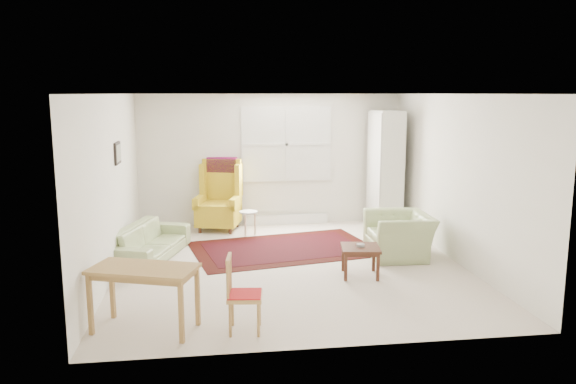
{
  "coord_description": "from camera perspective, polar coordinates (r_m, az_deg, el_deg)",
  "views": [
    {
      "loc": [
        -1.12,
        -7.9,
        2.51
      ],
      "look_at": [
        0.0,
        0.3,
        1.05
      ],
      "focal_mm": 35.0,
      "sensor_mm": 36.0,
      "label": 1
    }
  ],
  "objects": [
    {
      "name": "room",
      "position": [
        8.28,
        0.21,
        1.3
      ],
      "size": [
        5.04,
        5.54,
        2.51
      ],
      "color": "beige",
      "rests_on": "ground"
    },
    {
      "name": "sofa",
      "position": [
        8.89,
        -13.91,
        -4.29
      ],
      "size": [
        1.19,
        1.91,
        0.72
      ],
      "primitive_type": "imported",
      "rotation": [
        0.0,
        0.0,
        1.27
      ],
      "color": "#98A870",
      "rests_on": "ground"
    },
    {
      "name": "desk_chair",
      "position": [
        6.04,
        -4.41,
        -10.3
      ],
      "size": [
        0.4,
        0.4,
        0.83
      ],
      "primitive_type": null,
      "rotation": [
        0.0,
        0.0,
        1.45
      ],
      "color": "#AC8245",
      "rests_on": "ground"
    },
    {
      "name": "rug",
      "position": [
        9.21,
        -0.43,
        -5.72
      ],
      "size": [
        3.19,
        2.38,
        0.03
      ],
      "primitive_type": null,
      "rotation": [
        0.0,
        0.0,
        0.2
      ],
      "color": "black",
      "rests_on": "ground"
    },
    {
      "name": "coffee_table",
      "position": [
        7.9,
        7.34,
        -6.98
      ],
      "size": [
        0.59,
        0.59,
        0.42
      ],
      "primitive_type": null,
      "rotation": [
        0.0,
        0.0,
        -0.15
      ],
      "color": "#452215",
      "rests_on": "ground"
    },
    {
      "name": "wingback_chair",
      "position": [
        10.41,
        -7.11,
        -0.29
      ],
      "size": [
        0.95,
        0.98,
        1.33
      ],
      "primitive_type": null,
      "rotation": [
        0.0,
        0.0,
        -0.26
      ],
      "color": "gold",
      "rests_on": "ground"
    },
    {
      "name": "cabinet",
      "position": [
        10.66,
        9.88,
        2.24
      ],
      "size": [
        0.46,
        0.88,
        2.19
      ],
      "primitive_type": null,
      "rotation": [
        0.0,
        0.0,
        0.0
      ],
      "color": "silver",
      "rests_on": "ground"
    },
    {
      "name": "stool",
      "position": [
        10.09,
        -4.03,
        -3.14
      ],
      "size": [
        0.36,
        0.36,
        0.44
      ],
      "primitive_type": null,
      "rotation": [
        0.0,
        0.0,
        -0.1
      ],
      "color": "white",
      "rests_on": "ground"
    },
    {
      "name": "armchair",
      "position": [
        8.88,
        11.25,
        -3.9
      ],
      "size": [
        0.94,
        1.07,
        0.81
      ],
      "primitive_type": "imported",
      "rotation": [
        0.0,
        0.0,
        -1.6
      ],
      "color": "#98A870",
      "rests_on": "ground"
    },
    {
      "name": "desk",
      "position": [
        6.27,
        -14.34,
        -10.46
      ],
      "size": [
        1.23,
        0.89,
        0.7
      ],
      "primitive_type": null,
      "rotation": [
        0.0,
        0.0,
        -0.34
      ],
      "color": "#AC8245",
      "rests_on": "ground"
    }
  ]
}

